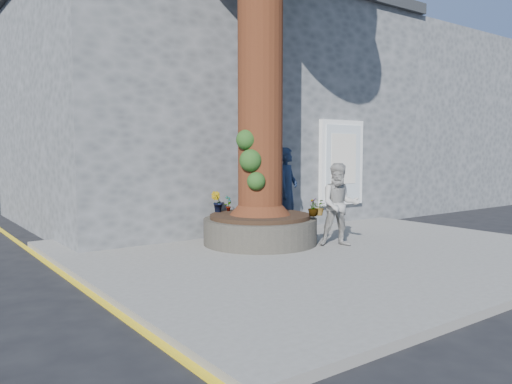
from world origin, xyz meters
TOP-DOWN VIEW (x-y plane):
  - ground at (0.00, 0.00)m, footprint 120.00×120.00m
  - pavement at (1.50, 1.00)m, footprint 9.00×8.00m
  - yellow_line at (-3.05, 1.00)m, footprint 0.10×30.00m
  - stone_shop at (2.50, 7.20)m, footprint 10.30×8.30m
  - neighbour_shop at (10.50, 7.20)m, footprint 6.00×8.00m
  - planter at (0.80, 2.00)m, footprint 2.30×2.30m
  - man at (2.11, 2.73)m, footprint 0.85×0.76m
  - woman at (1.92, 0.87)m, footprint 1.01×0.97m
  - shopping_bag at (2.35, 2.57)m, footprint 0.21×0.14m
  - plant_a at (0.58, 2.85)m, footprint 0.21×0.18m
  - plant_b at (0.29, 2.85)m, footprint 0.33×0.33m
  - plant_c at (1.47, 1.15)m, footprint 0.28×0.28m
  - plant_d at (1.65, 1.15)m, footprint 0.33×0.36m

SIDE VIEW (x-z plane):
  - ground at x=0.00m, z-range 0.00..0.00m
  - yellow_line at x=-3.05m, z-range 0.00..0.01m
  - pavement at x=1.50m, z-range 0.00..0.12m
  - shopping_bag at x=2.35m, z-range 0.12..0.40m
  - planter at x=0.80m, z-range 0.11..0.71m
  - plant_d at x=1.65m, z-range 0.72..1.05m
  - plant_a at x=0.58m, z-range 0.72..1.06m
  - plant_c at x=1.47m, z-range 0.72..1.08m
  - plant_b at x=0.29m, z-range 0.72..1.16m
  - woman at x=1.92m, z-range 0.12..1.76m
  - man at x=2.11m, z-range 0.12..2.08m
  - neighbour_shop at x=10.50m, z-range 0.00..6.00m
  - stone_shop at x=2.50m, z-range 0.01..6.31m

